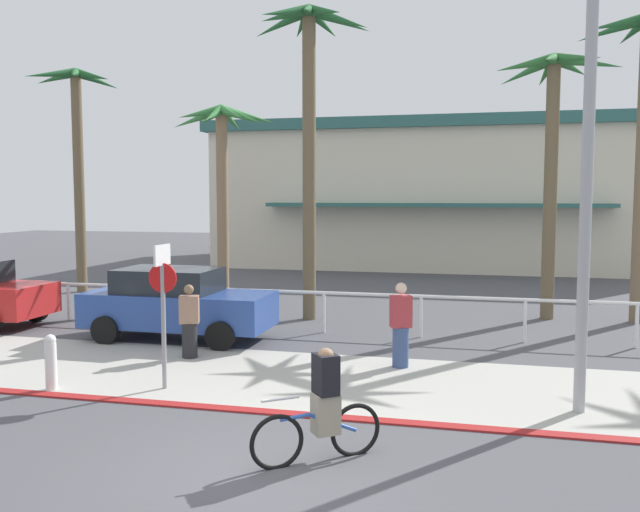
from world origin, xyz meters
The scene contains 16 objects.
ground_plane centered at (0.00, 10.00, 0.00)m, with size 80.00×80.00×0.00m, color #4C4C51.
sidewalk_strip centered at (0.00, 4.20, 0.01)m, with size 44.00×4.00×0.02m, color #ADAAA0.
curb_paint centered at (0.00, 2.20, 0.01)m, with size 44.00×0.24×0.03m, color maroon.
building_backdrop centered at (0.49, 27.60, 3.44)m, with size 21.45×12.63×6.85m.
rail_fence centered at (0.00, 8.50, 0.84)m, with size 21.67×0.08×1.04m.
stop_sign_bike_lane centered at (-2.78, 3.01, 1.68)m, with size 0.52×0.56×2.56m.
bollard_2 centered at (-4.67, 2.46, 0.52)m, with size 0.20×0.20×1.00m.
streetlight_curb centered at (4.15, 3.13, 4.28)m, with size 0.24×2.54×7.50m.
palm_tree_0 centered at (-11.23, 13.45, 5.63)m, with size 2.88×3.18×7.79m.
palm_tree_1 centered at (-5.37, 12.30, 4.80)m, with size 3.09×3.00×6.21m.
palm_tree_2 centered at (-2.01, 10.27, 6.46)m, with size 3.44×3.49×8.47m.
palm_tree_3 centered at (4.38, 11.81, 5.40)m, with size 3.41×2.86×7.22m.
car_blue_1 centered at (-4.41, 6.92, 0.87)m, with size 4.40×2.02×1.69m.
cyclist_blue_0 centered at (0.67, 0.54, 0.69)m, with size 1.48×1.16×1.50m.
pedestrian_0 centered at (-3.32, 5.23, 0.71)m, with size 0.46×0.40×1.56m.
pedestrian_1 centered at (1.08, 5.48, 0.79)m, with size 0.47×0.42×1.70m.
Camera 1 is at (2.65, -7.71, 3.41)m, focal length 38.07 mm.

